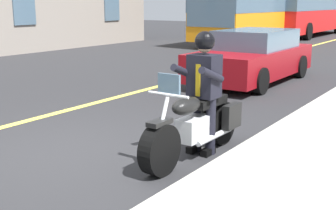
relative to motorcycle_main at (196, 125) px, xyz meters
name	(u,v)px	position (x,y,z in m)	size (l,w,h in m)	color
ground_plane	(72,154)	(0.91, -1.52, -0.45)	(80.00, 80.00, 0.00)	#28282B
motorcycle_main	(196,125)	(0.00, 0.00, 0.00)	(2.21, 0.61, 1.26)	black
rider_main	(204,82)	(-0.19, 0.00, 0.58)	(0.62, 0.55, 1.74)	black
bus_near	(260,7)	(-17.80, -6.63, 1.42)	(11.05, 2.70, 3.30)	orange
bus_far	(306,6)	(-23.75, -6.01, 1.42)	(11.05, 2.70, 3.30)	red
car_silver	(253,56)	(-6.08, -1.82, 0.24)	(4.60, 1.92, 1.40)	maroon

